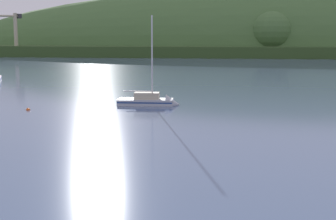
# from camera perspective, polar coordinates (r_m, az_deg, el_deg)

# --- Properties ---
(far_shoreline_hill) EXTENTS (430.21, 82.43, 58.67)m
(far_shoreline_hill) POSITION_cam_1_polar(r_m,az_deg,el_deg) (224.32, 18.05, 5.99)
(far_shoreline_hill) COLOR #314A21
(far_shoreline_hill) RESTS_ON ground
(dockside_crane) EXTENTS (7.97, 8.14, 16.31)m
(dockside_crane) POSITION_cam_1_polar(r_m,az_deg,el_deg) (202.52, -16.75, 7.88)
(dockside_crane) COLOR #4C4C51
(dockside_crane) RESTS_ON ground
(sailboat_midwater_white) EXTENTS (7.66, 2.94, 11.83)m
(sailboat_midwater_white) POSITION_cam_1_polar(r_m,az_deg,el_deg) (61.78, -1.75, 0.84)
(sailboat_midwater_white) COLOR #ADB2BC
(sailboat_midwater_white) RESTS_ON ground
(mooring_buoy_midchannel) EXTENTS (0.49, 0.49, 0.57)m
(mooring_buoy_midchannel) POSITION_cam_1_polar(r_m,az_deg,el_deg) (59.98, -15.42, 0.00)
(mooring_buoy_midchannel) COLOR #EA5B19
(mooring_buoy_midchannel) RESTS_ON ground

